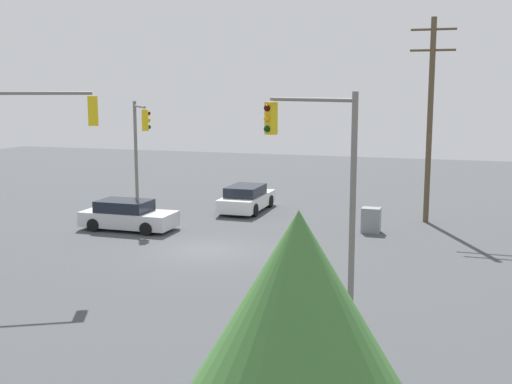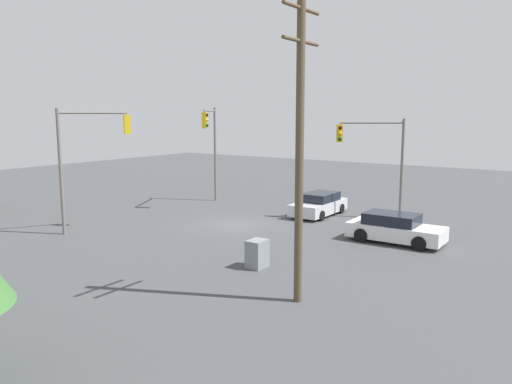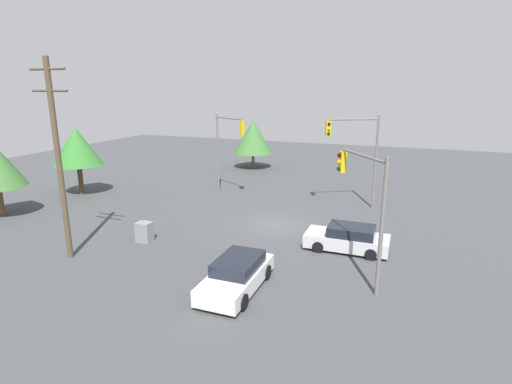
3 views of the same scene
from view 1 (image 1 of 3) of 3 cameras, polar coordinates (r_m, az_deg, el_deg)
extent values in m
plane|color=#424447|center=(27.30, -4.35, -5.19)|extent=(80.00, 80.00, 0.00)
cube|color=silver|center=(31.71, -11.23, -2.34)|extent=(4.53, 1.93, 0.72)
cube|color=black|center=(31.70, -11.62, -1.20)|extent=(2.49, 1.70, 0.54)
cylinder|color=black|center=(31.91, -8.21, -2.59)|extent=(0.62, 0.22, 0.62)
cylinder|color=black|center=(30.30, -9.73, -3.25)|extent=(0.62, 0.22, 0.62)
cylinder|color=black|center=(33.22, -12.57, -2.25)|extent=(0.62, 0.22, 0.62)
cylinder|color=black|center=(31.68, -14.25, -2.86)|extent=(0.62, 0.22, 0.62)
cube|color=silver|center=(35.87, -0.82, -0.81)|extent=(1.95, 4.67, 0.72)
cube|color=black|center=(35.55, -0.94, 0.13)|extent=(1.72, 2.57, 0.55)
cylinder|color=black|center=(37.55, -1.45, -0.68)|extent=(0.22, 0.70, 0.70)
cylinder|color=black|center=(36.99, 1.26, -0.82)|extent=(0.22, 0.70, 0.70)
cylinder|color=black|center=(34.88, -3.02, -1.44)|extent=(0.22, 0.70, 0.70)
cylinder|color=black|center=(34.27, -0.13, -1.62)|extent=(0.22, 0.70, 0.70)
cylinder|color=slate|center=(36.27, -10.62, 3.13)|extent=(0.18, 0.18, 6.10)
cylinder|color=slate|center=(34.17, -10.33, 7.49)|extent=(2.36, 3.21, 0.12)
cube|color=gold|center=(32.28, -9.84, 6.31)|extent=(0.43, 0.44, 1.05)
sphere|color=#360503|center=(32.29, -9.55, 6.91)|extent=(0.22, 0.22, 0.22)
sphere|color=orange|center=(32.31, -9.53, 6.32)|extent=(0.22, 0.22, 0.22)
sphere|color=black|center=(32.33, -9.51, 5.72)|extent=(0.22, 0.22, 0.22)
cylinder|color=slate|center=(23.81, -18.86, 8.31)|extent=(3.32, 1.88, 0.12)
cube|color=gold|center=(23.64, -14.29, 7.00)|extent=(0.43, 0.41, 1.05)
sphere|color=#360503|center=(23.80, -14.30, 7.82)|extent=(0.22, 0.22, 0.22)
sphere|color=orange|center=(23.81, -14.26, 7.01)|extent=(0.22, 0.22, 0.22)
sphere|color=black|center=(23.82, -14.23, 6.21)|extent=(0.22, 0.22, 0.22)
cylinder|color=slate|center=(18.82, 8.59, -1.39)|extent=(0.18, 0.18, 6.68)
cylinder|color=slate|center=(19.70, 4.85, 8.19)|extent=(3.09, 1.93, 0.12)
cube|color=gold|center=(20.99, 1.34, 6.56)|extent=(0.44, 0.42, 1.05)
sphere|color=#360503|center=(20.86, 0.99, 7.47)|extent=(0.22, 0.22, 0.22)
sphere|color=orange|center=(20.87, 0.99, 6.55)|extent=(0.22, 0.22, 0.22)
sphere|color=black|center=(20.89, 0.99, 5.63)|extent=(0.22, 0.22, 0.22)
cylinder|color=brown|center=(33.49, 15.19, 6.04)|extent=(0.28, 0.28, 10.24)
cylinder|color=brown|center=(33.58, 15.52, 13.76)|extent=(2.20, 0.12, 0.12)
cylinder|color=brown|center=(33.51, 15.45, 12.06)|extent=(2.20, 0.12, 0.12)
cube|color=gray|center=(30.99, 10.19, -2.47)|extent=(0.88, 0.68, 1.18)
cone|color=#3D7033|center=(8.16, 3.69, -14.19)|extent=(4.31, 4.31, 3.62)
camera|label=2|loc=(43.41, 35.14, 6.95)|focal=35.00mm
camera|label=3|loc=(51.58, -2.61, 11.42)|focal=28.00mm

